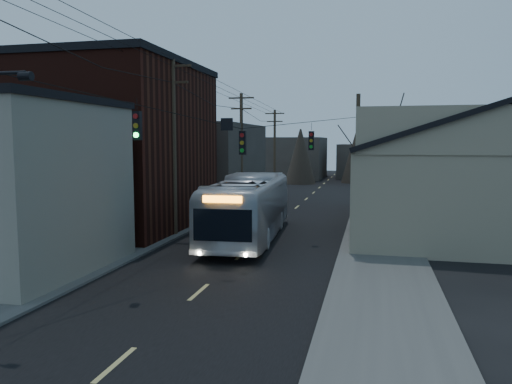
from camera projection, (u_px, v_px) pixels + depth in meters
road_surface at (293, 210)px, 39.23m from camera, size 9.00×110.00×0.02m
sidewalk_left at (214, 207)px, 40.69m from camera, size 4.00×110.00×0.12m
sidewalk_right at (378, 212)px, 37.76m from camera, size 4.00×110.00×0.12m
building_brick at (112, 148)px, 31.29m from camera, size 10.00×12.00×10.00m
building_left_far at (203, 162)px, 46.84m from camera, size 9.00×14.00×7.00m
warehouse at (487, 185)px, 31.18m from camera, size 16.16×20.60×7.73m
building_far_left at (290, 158)px, 74.20m from camera, size 10.00×12.00×6.00m
building_far_right at (379, 161)px, 76.16m from camera, size 12.00×14.00×5.00m
bare_tree at (382, 174)px, 27.71m from camera, size 0.40×0.40×7.20m
utility_lines at (235, 148)px, 33.76m from camera, size 11.24×45.28×10.50m
bus at (249, 208)px, 27.53m from camera, size 3.77×12.89×3.55m
parked_car at (249, 200)px, 40.75m from camera, size 1.89×4.29×1.37m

